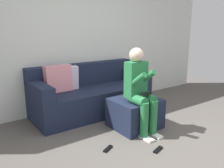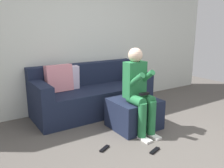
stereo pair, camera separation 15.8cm
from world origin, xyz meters
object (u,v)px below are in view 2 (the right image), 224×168
Objects in this scene: person_seated at (139,89)px; couch_sectional at (91,94)px; ottoman at (134,113)px; remote_by_storage_bin at (104,149)px; remote_near_ottoman at (155,151)px.

couch_sectional is at bearing 98.88° from person_seated.
ottoman is 0.56× the size of person_seated.
ottoman reaches higher than remote_by_storage_bin.
remote_by_storage_bin is (-0.50, 0.38, 0.00)m from remote_near_ottoman.
remote_near_ottoman is at bearing -64.41° from remote_by_storage_bin.
ottoman is 3.90× the size of remote_by_storage_bin.
remote_near_ottoman is (-0.17, -0.55, -0.65)m from person_seated.
remote_by_storage_bin is at bearing -155.27° from ottoman.
person_seated reaches higher than ottoman.
couch_sectional is at bearing 42.23° from remote_by_storage_bin.
person_seated reaches higher than couch_sectional.
ottoman is at bearing -75.84° from couch_sectional.
couch_sectional is 11.88× the size of remote_by_storage_bin.
remote_by_storage_bin is at bearing 124.00° from remote_near_ottoman.
person_seated is 7.01× the size of remote_by_storage_bin.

